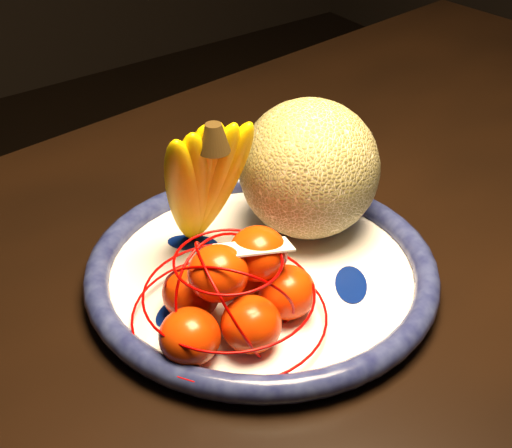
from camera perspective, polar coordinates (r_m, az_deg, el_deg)
dining_table at (r=0.95m, az=7.34°, el=-4.94°), size 1.59×1.05×0.75m
fruit_bowl at (r=0.82m, az=0.41°, el=-3.51°), size 0.37×0.37×0.03m
cantaloupe at (r=0.85m, az=3.89°, el=4.04°), size 0.15×0.15×0.15m
banana_bunch at (r=0.80m, az=-4.01°, el=3.21°), size 0.12×0.12×0.19m
mandarin_bag at (r=0.74m, az=-1.63°, el=-5.05°), size 0.21×0.21×0.12m
price_tag at (r=0.72m, az=-0.14°, el=-1.73°), size 0.08×0.05×0.01m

